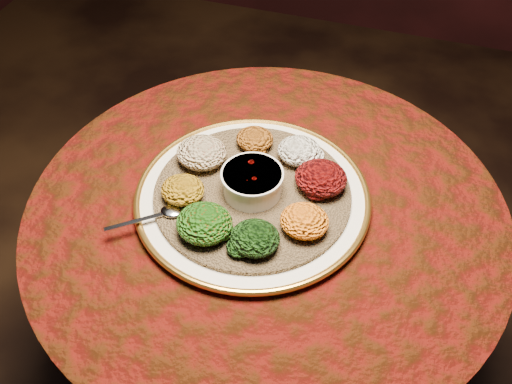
% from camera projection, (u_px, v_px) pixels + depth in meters
% --- Properties ---
extents(table, '(0.96, 0.96, 0.73)m').
position_uv_depth(table, '(265.00, 260.00, 1.27)').
color(table, black).
rests_on(table, ground).
extents(platter, '(0.55, 0.55, 0.02)m').
position_uv_depth(platter, '(252.00, 197.00, 1.13)').
color(platter, white).
rests_on(platter, table).
extents(injera, '(0.49, 0.49, 0.01)m').
position_uv_depth(injera, '(252.00, 193.00, 1.13)').
color(injera, olive).
rests_on(injera, platter).
extents(stew_bowl, '(0.12, 0.12, 0.05)m').
position_uv_depth(stew_bowl, '(252.00, 181.00, 1.10)').
color(stew_bowl, silver).
rests_on(stew_bowl, injera).
extents(spoon, '(0.12, 0.10, 0.01)m').
position_uv_depth(spoon, '(165.00, 213.00, 1.08)').
color(spoon, silver).
rests_on(spoon, injera).
extents(portion_ayib, '(0.09, 0.09, 0.04)m').
position_uv_depth(portion_ayib, '(299.00, 151.00, 1.17)').
color(portion_ayib, white).
rests_on(portion_ayib, injera).
extents(portion_kitfo, '(0.10, 0.10, 0.05)m').
position_uv_depth(portion_kitfo, '(321.00, 178.00, 1.11)').
color(portion_kitfo, black).
rests_on(portion_kitfo, injera).
extents(portion_tikil, '(0.09, 0.09, 0.04)m').
position_uv_depth(portion_tikil, '(304.00, 221.00, 1.04)').
color(portion_tikil, '#C68110').
rests_on(portion_tikil, injera).
extents(portion_gomen, '(0.09, 0.09, 0.04)m').
position_uv_depth(portion_gomen, '(255.00, 238.00, 1.01)').
color(portion_gomen, black).
rests_on(portion_gomen, injera).
extents(portion_mixveg, '(0.10, 0.10, 0.05)m').
position_uv_depth(portion_mixveg, '(204.00, 223.00, 1.03)').
color(portion_mixveg, maroon).
rests_on(portion_mixveg, injera).
extents(portion_kik, '(0.08, 0.08, 0.04)m').
position_uv_depth(portion_kik, '(183.00, 190.00, 1.10)').
color(portion_kik, '#996D0D').
rests_on(portion_kik, injera).
extents(portion_timatim, '(0.10, 0.10, 0.05)m').
position_uv_depth(portion_timatim, '(202.00, 153.00, 1.16)').
color(portion_timatim, '#730C06').
rests_on(portion_timatim, injera).
extents(portion_shiro, '(0.08, 0.08, 0.04)m').
position_uv_depth(portion_shiro, '(255.00, 139.00, 1.20)').
color(portion_shiro, brown).
rests_on(portion_shiro, injera).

